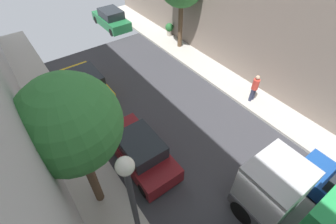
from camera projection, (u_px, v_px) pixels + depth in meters
name	position (u px, v px, depth m)	size (l,w,h in m)	color
ground	(261.00, 207.00, 9.70)	(32.00, 32.00, 0.00)	#38383D
sidewalk_right	(327.00, 147.00, 11.77)	(2.00, 44.00, 0.15)	#B7B2A8
parked_car_left_2	(140.00, 151.00, 10.81)	(1.78, 4.20, 1.57)	maroon
parked_car_left_3	(87.00, 84.00, 14.32)	(1.78, 4.20, 1.57)	gold
parked_car_right_3	(111.00, 19.00, 20.98)	(1.78, 4.20, 1.57)	#1E6638
pedestrian	(255.00, 87.00, 13.54)	(0.40, 0.36, 1.72)	#2D334C
street_tree_0	(70.00, 125.00, 6.80)	(3.02, 3.02, 5.90)	brown
potted_plant_1	(169.00, 29.00, 19.63)	(0.65, 0.65, 1.02)	#B2A899
potted_plant_3	(51.00, 129.00, 11.74)	(0.69, 0.69, 1.03)	brown
lamp_post	(132.00, 199.00, 6.19)	(0.44, 0.44, 5.17)	#333338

